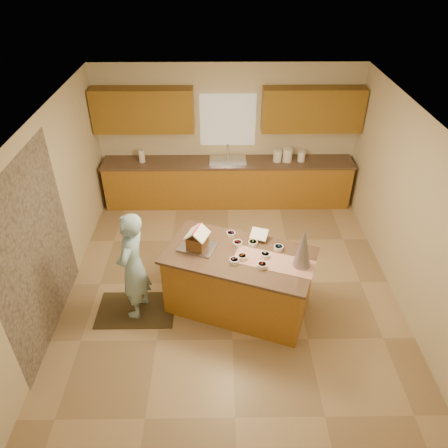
{
  "coord_description": "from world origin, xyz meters",
  "views": [
    {
      "loc": [
        -0.16,
        -5.07,
        4.63
      ],
      "look_at": [
        -0.1,
        0.2,
        1.0
      ],
      "focal_mm": 34.45,
      "sensor_mm": 36.0,
      "label": 1
    }
  ],
  "objects_px": {
    "boy": "(133,266)",
    "gingerbread_house": "(197,239)",
    "island_base": "(238,283)",
    "tinsel_tree": "(303,247)"
  },
  "relations": [
    {
      "from": "tinsel_tree",
      "to": "gingerbread_house",
      "type": "bearing_deg",
      "value": 164.0
    },
    {
      "from": "tinsel_tree",
      "to": "gingerbread_house",
      "type": "relative_size",
      "value": 1.54
    },
    {
      "from": "tinsel_tree",
      "to": "boy",
      "type": "xyz_separation_m",
      "value": [
        -2.25,
        0.18,
        -0.44
      ]
    },
    {
      "from": "boy",
      "to": "gingerbread_house",
      "type": "relative_size",
      "value": 4.31
    },
    {
      "from": "island_base",
      "to": "gingerbread_house",
      "type": "relative_size",
      "value": 5.03
    },
    {
      "from": "boy",
      "to": "gingerbread_house",
      "type": "xyz_separation_m",
      "value": [
        0.88,
        0.22,
        0.29
      ]
    },
    {
      "from": "boy",
      "to": "gingerbread_house",
      "type": "height_order",
      "value": "boy"
    },
    {
      "from": "island_base",
      "to": "tinsel_tree",
      "type": "distance_m",
      "value": 1.17
    },
    {
      "from": "island_base",
      "to": "tinsel_tree",
      "type": "xyz_separation_m",
      "value": [
        0.8,
        -0.24,
        0.81
      ]
    },
    {
      "from": "boy",
      "to": "tinsel_tree",
      "type": "bearing_deg",
      "value": 99.04
    }
  ]
}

